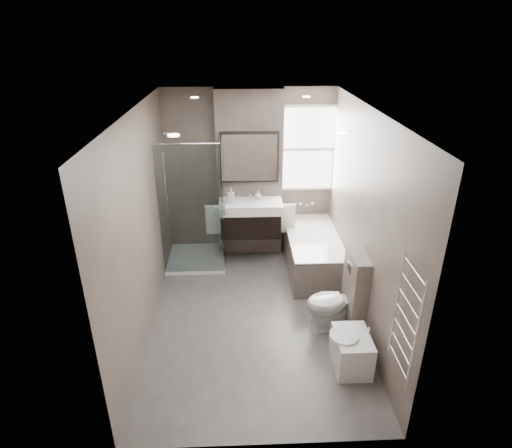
{
  "coord_description": "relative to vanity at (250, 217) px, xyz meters",
  "views": [
    {
      "loc": [
        -0.17,
        -4.52,
        3.42
      ],
      "look_at": [
        0.03,
        0.15,
        1.23
      ],
      "focal_mm": 30.0,
      "sensor_mm": 36.0,
      "label": 1
    }
  ],
  "objects": [
    {
      "name": "room",
      "position": [
        0.0,
        -1.43,
        0.56
      ],
      "size": [
        2.7,
        3.9,
        2.7
      ],
      "color": "#514D4B",
      "rests_on": "ground"
    },
    {
      "name": "vanity_pier",
      "position": [
        0.0,
        0.35,
        0.56
      ],
      "size": [
        1.0,
        0.25,
        2.6
      ],
      "primitive_type": "cube",
      "color": "#60534C",
      "rests_on": "ground"
    },
    {
      "name": "vanity",
      "position": [
        0.0,
        0.0,
        0.0
      ],
      "size": [
        0.95,
        0.47,
        0.66
      ],
      "color": "black",
      "rests_on": "vanity_pier"
    },
    {
      "name": "mirror_cabinet",
      "position": [
        0.0,
        0.19,
        0.89
      ],
      "size": [
        0.86,
        0.08,
        0.76
      ],
      "color": "black",
      "rests_on": "vanity_pier"
    },
    {
      "name": "towel_left",
      "position": [
        -0.56,
        -0.02,
        -0.02
      ],
      "size": [
        0.24,
        0.06,
        0.44
      ],
      "primitive_type": "cube",
      "color": "silver",
      "rests_on": "vanity_pier"
    },
    {
      "name": "towel_right",
      "position": [
        0.56,
        -0.02,
        -0.02
      ],
      "size": [
        0.24,
        0.06,
        0.44
      ],
      "primitive_type": "cube",
      "color": "silver",
      "rests_on": "vanity_pier"
    },
    {
      "name": "shower_enclosure",
      "position": [
        -0.75,
        -0.08,
        -0.25
      ],
      "size": [
        0.9,
        0.9,
        2.0
      ],
      "color": "white",
      "rests_on": "ground"
    },
    {
      "name": "bathtub",
      "position": [
        0.92,
        -0.33,
        -0.43
      ],
      "size": [
        0.75,
        1.6,
        0.57
      ],
      "color": "#60534C",
      "rests_on": "ground"
    },
    {
      "name": "window",
      "position": [
        0.9,
        0.45,
        0.93
      ],
      "size": [
        0.98,
        0.06,
        1.33
      ],
      "color": "white",
      "rests_on": "room"
    },
    {
      "name": "toilet",
      "position": [
        0.97,
        -1.7,
        -0.38
      ],
      "size": [
        0.76,
        0.52,
        0.71
      ],
      "primitive_type": "imported",
      "rotation": [
        0.0,
        0.0,
        -1.38
      ],
      "color": "white",
      "rests_on": "ground"
    },
    {
      "name": "cistern_box",
      "position": [
        1.21,
        -1.68,
        -0.24
      ],
      "size": [
        0.19,
        0.55,
        1.0
      ],
      "color": "#60534C",
      "rests_on": "ground"
    },
    {
      "name": "bidet",
      "position": [
        1.01,
        -2.39,
        -0.52
      ],
      "size": [
        0.44,
        0.51,
        0.53
      ],
      "color": "white",
      "rests_on": "ground"
    },
    {
      "name": "towel_radiator",
      "position": [
        1.25,
        -3.03,
        0.38
      ],
      "size": [
        0.03,
        0.49,
        1.1
      ],
      "color": "silver",
      "rests_on": "room"
    },
    {
      "name": "soap_bottle_a",
      "position": [
        -0.29,
        -0.0,
        0.37
      ],
      "size": [
        0.1,
        0.1,
        0.22
      ],
      "primitive_type": "imported",
      "color": "white",
      "rests_on": "vanity"
    },
    {
      "name": "soap_bottle_b",
      "position": [
        0.12,
        0.12,
        0.32
      ],
      "size": [
        0.1,
        0.1,
        0.13
      ],
      "primitive_type": "imported",
      "color": "white",
      "rests_on": "vanity"
    }
  ]
}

